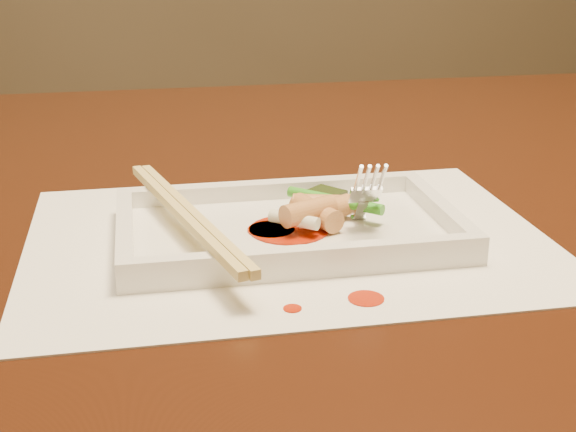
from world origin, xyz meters
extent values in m
cube|color=black|center=(0.00, 0.00, 0.73)|extent=(1.40, 0.90, 0.04)
cube|color=white|center=(-0.02, -0.17, 0.75)|extent=(0.40, 0.30, 0.00)
cylinder|color=#B11E05|center=(0.01, -0.28, 0.75)|extent=(0.02, 0.02, 0.00)
cylinder|color=#B11E05|center=(-0.04, -0.29, 0.75)|extent=(0.01, 0.01, 0.00)
cube|color=white|center=(-0.02, -0.17, 0.76)|extent=(0.26, 0.16, 0.01)
cube|color=white|center=(-0.02, -0.09, 0.77)|extent=(0.26, 0.01, 0.01)
cube|color=white|center=(-0.02, -0.24, 0.77)|extent=(0.26, 0.01, 0.01)
cube|color=white|center=(-0.15, -0.17, 0.77)|extent=(0.01, 0.14, 0.01)
cube|color=white|center=(0.10, -0.17, 0.77)|extent=(0.01, 0.14, 0.01)
cube|color=black|center=(0.01, -0.13, 0.77)|extent=(0.05, 0.05, 0.01)
cylinder|color=#EAEACC|center=(-0.02, -0.18, 0.77)|extent=(0.04, 0.03, 0.01)
cylinder|color=#278E16|center=(0.02, -0.15, 0.77)|extent=(0.07, 0.06, 0.01)
cube|color=#D9BE6C|center=(-0.10, -0.17, 0.78)|extent=(0.07, 0.24, 0.01)
cube|color=#D9BE6C|center=(-0.10, -0.17, 0.78)|extent=(0.07, 0.24, 0.01)
cylinder|color=#B11E05|center=(-0.04, -0.17, 0.76)|extent=(0.04, 0.04, 0.00)
cylinder|color=#B11E05|center=(-0.02, -0.17, 0.76)|extent=(0.06, 0.06, 0.00)
cylinder|color=tan|center=(0.01, -0.14, 0.77)|extent=(0.04, 0.03, 0.02)
cylinder|color=tan|center=(0.01, -0.16, 0.77)|extent=(0.05, 0.04, 0.02)
cylinder|color=tan|center=(-0.01, -0.18, 0.78)|extent=(0.05, 0.03, 0.02)
cylinder|color=tan|center=(0.00, -0.16, 0.77)|extent=(0.04, 0.05, 0.02)
camera|label=1|loc=(-0.13, -0.73, 0.98)|focal=50.00mm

